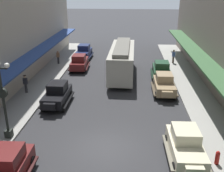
# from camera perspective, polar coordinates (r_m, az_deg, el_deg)

# --- Properties ---
(ground_plane) EXTENTS (200.00, 200.00, 0.00)m
(ground_plane) POSITION_cam_1_polar(r_m,az_deg,el_deg) (16.88, -1.43, -13.13)
(ground_plane) COLOR #2D2D30
(parked_car_0) EXTENTS (2.22, 4.29, 1.84)m
(parked_car_0) POSITION_cam_1_polar(r_m,az_deg,el_deg) (28.98, 10.62, 3.57)
(parked_car_0) COLOR #193D23
(parked_car_0) RESTS_ON ground
(parked_car_1) EXTENTS (2.25, 4.30, 1.84)m
(parked_car_1) POSITION_cam_1_polar(r_m,az_deg,el_deg) (31.53, -7.08, 5.20)
(parked_car_1) COLOR #591919
(parked_car_1) RESTS_ON ground
(parked_car_2) EXTENTS (2.21, 4.28, 1.84)m
(parked_car_2) POSITION_cam_1_polar(r_m,az_deg,el_deg) (14.72, -22.00, -16.20)
(parked_car_2) COLOR #591919
(parked_car_2) RESTS_ON ground
(parked_car_3) EXTENTS (2.25, 4.30, 1.84)m
(parked_car_3) POSITION_cam_1_polar(r_m,az_deg,el_deg) (36.46, -6.12, 7.41)
(parked_car_3) COLOR #19234C
(parked_car_3) RESTS_ON ground
(parked_car_5) EXTENTS (2.17, 4.27, 1.84)m
(parked_car_5) POSITION_cam_1_polar(r_m,az_deg,el_deg) (24.79, 11.20, 0.51)
(parked_car_5) COLOR #997F5B
(parked_car_5) RESTS_ON ground
(parked_car_6) EXTENTS (2.17, 4.27, 1.84)m
(parked_car_6) POSITION_cam_1_polar(r_m,az_deg,el_deg) (22.56, -11.77, -1.64)
(parked_car_6) COLOR black
(parked_car_6) RESTS_ON ground
(parked_car_7) EXTENTS (2.21, 4.29, 1.84)m
(parked_car_7) POSITION_cam_1_polar(r_m,az_deg,el_deg) (16.02, 15.61, -12.04)
(parked_car_7) COLOR beige
(parked_car_7) RESTS_ON ground
(streetcar) EXTENTS (2.67, 9.64, 3.46)m
(streetcar) POSITION_cam_1_polar(r_m,az_deg,el_deg) (28.81, 2.20, 5.81)
(streetcar) COLOR #ADA899
(streetcar) RESTS_ON ground
(lamp_post_with_clock) EXTENTS (1.42, 0.44, 5.16)m
(lamp_post_with_clock) POSITION_cam_1_polar(r_m,az_deg,el_deg) (17.66, -22.51, -2.22)
(lamp_post_with_clock) COLOR black
(lamp_post_with_clock) RESTS_ON sidewalk_left
(fire_hydrant) EXTENTS (0.24, 0.24, 0.82)m
(fire_hydrant) POSITION_cam_1_polar(r_m,az_deg,el_deg) (16.17, 21.82, -14.14)
(fire_hydrant) COLOR #B21E19
(fire_hydrant) RESTS_ON sidewalk_right
(pedestrian_1) EXTENTS (0.36, 0.28, 1.67)m
(pedestrian_1) POSITION_cam_1_polar(r_m,az_deg,el_deg) (34.40, 13.15, 6.27)
(pedestrian_1) COLOR #4C4238
(pedestrian_1) RESTS_ON sidewalk_right
(pedestrian_2) EXTENTS (0.36, 0.28, 1.67)m
(pedestrian_2) POSITION_cam_1_polar(r_m,az_deg,el_deg) (25.35, -18.19, 0.45)
(pedestrian_2) COLOR #2D2D33
(pedestrian_2) RESTS_ON sidewalk_left
(pedestrian_3) EXTENTS (0.36, 0.24, 1.64)m
(pedestrian_3) POSITION_cam_1_polar(r_m,az_deg,el_deg) (33.86, -11.58, 6.12)
(pedestrian_3) COLOR #2D2D33
(pedestrian_3) RESTS_ON sidewalk_left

